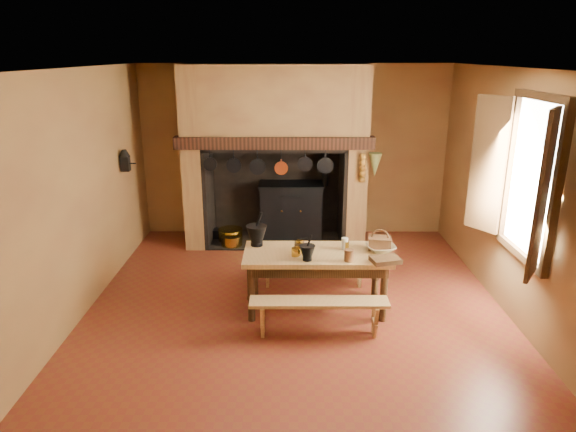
# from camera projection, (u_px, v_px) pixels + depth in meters

# --- Properties ---
(floor) EXTENTS (5.50, 5.50, 0.00)m
(floor) POSITION_uv_depth(u_px,v_px,m) (296.00, 306.00, 6.26)
(floor) COLOR #622B17
(floor) RESTS_ON ground
(ceiling) EXTENTS (5.50, 5.50, 0.00)m
(ceiling) POSITION_uv_depth(u_px,v_px,m) (297.00, 68.00, 5.41)
(ceiling) COLOR silver
(ceiling) RESTS_ON back_wall
(back_wall) EXTENTS (5.00, 0.02, 2.80)m
(back_wall) POSITION_uv_depth(u_px,v_px,m) (294.00, 151.00, 8.46)
(back_wall) COLOR olive
(back_wall) RESTS_ON floor
(wall_left) EXTENTS (0.02, 5.50, 2.80)m
(wall_left) POSITION_uv_depth(u_px,v_px,m) (77.00, 196.00, 5.84)
(wall_left) COLOR olive
(wall_left) RESTS_ON floor
(wall_right) EXTENTS (0.02, 5.50, 2.80)m
(wall_right) POSITION_uv_depth(u_px,v_px,m) (516.00, 196.00, 5.83)
(wall_right) COLOR olive
(wall_right) RESTS_ON floor
(wall_front) EXTENTS (5.00, 0.02, 2.80)m
(wall_front) POSITION_uv_depth(u_px,v_px,m) (301.00, 313.00, 3.22)
(wall_front) COLOR olive
(wall_front) RESTS_ON floor
(chimney_breast) EXTENTS (2.95, 0.96, 2.80)m
(chimney_breast) POSITION_uv_depth(u_px,v_px,m) (275.00, 130.00, 7.91)
(chimney_breast) COLOR olive
(chimney_breast) RESTS_ON floor
(iron_range) EXTENTS (1.12, 0.55, 1.60)m
(iron_range) POSITION_uv_depth(u_px,v_px,m) (292.00, 210.00, 8.45)
(iron_range) COLOR black
(iron_range) RESTS_ON floor
(hearth_pans) EXTENTS (0.51, 0.62, 0.20)m
(hearth_pans) POSITION_uv_depth(u_px,v_px,m) (230.00, 237.00, 8.35)
(hearth_pans) COLOR #B68E2A
(hearth_pans) RESTS_ON floor
(hanging_pans) EXTENTS (1.92, 0.29, 0.27)m
(hanging_pans) POSITION_uv_depth(u_px,v_px,m) (272.00, 166.00, 7.57)
(hanging_pans) COLOR black
(hanging_pans) RESTS_ON chimney_breast
(onion_string) EXTENTS (0.12, 0.10, 0.46)m
(onion_string) POSITION_uv_depth(u_px,v_px,m) (362.00, 168.00, 7.56)
(onion_string) COLOR #9B621C
(onion_string) RESTS_ON chimney_breast
(herb_bunch) EXTENTS (0.20, 0.20, 0.35)m
(herb_bunch) POSITION_uv_depth(u_px,v_px,m) (375.00, 165.00, 7.54)
(herb_bunch) COLOR olive
(herb_bunch) RESTS_ON chimney_breast
(window) EXTENTS (0.39, 1.75, 1.76)m
(window) POSITION_uv_depth(u_px,v_px,m) (521.00, 179.00, 5.36)
(window) COLOR white
(window) RESTS_ON wall_right
(wall_coffee_mill) EXTENTS (0.23, 0.16, 0.31)m
(wall_coffee_mill) POSITION_uv_depth(u_px,v_px,m) (125.00, 159.00, 7.28)
(wall_coffee_mill) COLOR black
(wall_coffee_mill) RESTS_ON wall_left
(work_table) EXTENTS (1.70, 0.75, 0.74)m
(work_table) POSITION_uv_depth(u_px,v_px,m) (317.00, 261.00, 6.02)
(work_table) COLOR tan
(work_table) RESTS_ON floor
(bench_front) EXTENTS (1.50, 0.26, 0.42)m
(bench_front) POSITION_uv_depth(u_px,v_px,m) (319.00, 309.00, 5.53)
(bench_front) COLOR tan
(bench_front) RESTS_ON floor
(bench_back) EXTENTS (1.49, 0.26, 0.42)m
(bench_back) POSITION_uv_depth(u_px,v_px,m) (314.00, 264.00, 6.71)
(bench_back) COLOR tan
(bench_back) RESTS_ON floor
(mortar_large) EXTENTS (0.25, 0.25, 0.42)m
(mortar_large) POSITION_uv_depth(u_px,v_px,m) (257.00, 234.00, 6.15)
(mortar_large) COLOR black
(mortar_large) RESTS_ON work_table
(mortar_small) EXTENTS (0.18, 0.18, 0.30)m
(mortar_small) POSITION_uv_depth(u_px,v_px,m) (307.00, 252.00, 5.72)
(mortar_small) COLOR black
(mortar_small) RESTS_ON work_table
(coffee_grinder) EXTENTS (0.15, 0.12, 0.18)m
(coffee_grinder) POSITION_uv_depth(u_px,v_px,m) (299.00, 246.00, 5.98)
(coffee_grinder) COLOR #392512
(coffee_grinder) RESTS_ON work_table
(brass_mug_a) EXTENTS (0.10, 0.10, 0.10)m
(brass_mug_a) POSITION_uv_depth(u_px,v_px,m) (295.00, 252.00, 5.85)
(brass_mug_a) COLOR #B68E2A
(brass_mug_a) RESTS_ON work_table
(brass_mug_b) EXTENTS (0.10, 0.10, 0.10)m
(brass_mug_b) POSITION_uv_depth(u_px,v_px,m) (345.00, 245.00, 6.06)
(brass_mug_b) COLOR #B68E2A
(brass_mug_b) RESTS_ON work_table
(mixing_bowl) EXTENTS (0.40, 0.40, 0.08)m
(mixing_bowl) POSITION_uv_depth(u_px,v_px,m) (381.00, 248.00, 5.99)
(mixing_bowl) COLOR #B2AD89
(mixing_bowl) RESTS_ON work_table
(stoneware_crock) EXTENTS (0.14, 0.14, 0.13)m
(stoneware_crock) POSITION_uv_depth(u_px,v_px,m) (349.00, 255.00, 5.71)
(stoneware_crock) COLOR brown
(stoneware_crock) RESTS_ON work_table
(glass_jar) EXTENTS (0.10, 0.10, 0.14)m
(glass_jar) POSITION_uv_depth(u_px,v_px,m) (345.00, 244.00, 6.05)
(glass_jar) COLOR beige
(glass_jar) RESTS_ON work_table
(wicker_basket) EXTENTS (0.29, 0.22, 0.25)m
(wicker_basket) POSITION_uv_depth(u_px,v_px,m) (380.00, 243.00, 6.05)
(wicker_basket) COLOR #4D2C17
(wicker_basket) RESTS_ON work_table
(wooden_tray) EXTENTS (0.36, 0.29, 0.05)m
(wooden_tray) POSITION_uv_depth(u_px,v_px,m) (385.00, 260.00, 5.69)
(wooden_tray) COLOR #392512
(wooden_tray) RESTS_ON work_table
(brass_cup) EXTENTS (0.15, 0.15, 0.10)m
(brass_cup) POSITION_uv_depth(u_px,v_px,m) (297.00, 252.00, 5.85)
(brass_cup) COLOR #B68E2A
(brass_cup) RESTS_ON work_table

